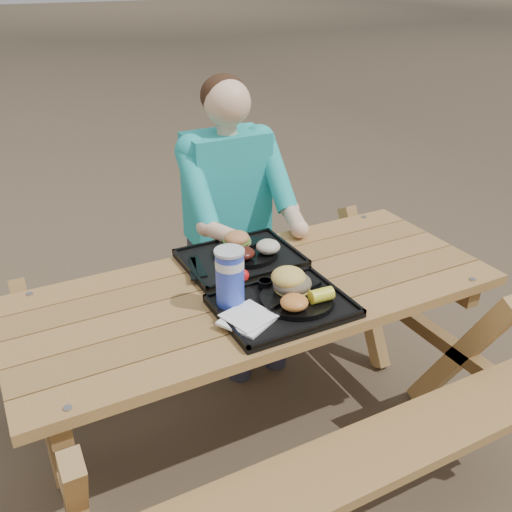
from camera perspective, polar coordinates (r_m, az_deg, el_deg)
name	(u,v)px	position (r m, az deg, el deg)	size (l,w,h in m)	color
ground	(256,437)	(2.57, 0.00, -17.66)	(60.00, 60.00, 0.00)	#999999
picnic_table	(256,368)	(2.32, 0.00, -11.12)	(1.80, 1.49, 0.75)	#999999
tray_near	(283,307)	(1.98, 2.69, -5.12)	(0.45, 0.35, 0.02)	black
tray_far	(241,259)	(2.28, -1.56, -0.33)	(0.45, 0.35, 0.02)	black
plate_near	(297,299)	(1.99, 4.15, -4.30)	(0.26, 0.26, 0.02)	black
plate_far	(246,252)	(2.30, -1.00, 0.38)	(0.26, 0.26, 0.02)	black
napkin_stack	(247,319)	(1.88, -0.90, -6.35)	(0.15, 0.15, 0.02)	white
soda_cup	(230,279)	(1.93, -2.62, -2.27)	(0.10, 0.10, 0.20)	#1A35C7
condiment_bbq	(265,284)	(2.06, 0.92, -2.82)	(0.05, 0.05, 0.03)	black
condiment_mustard	(282,282)	(2.08, 2.57, -2.66)	(0.05, 0.05, 0.03)	#D0CA17
sandwich	(293,274)	(1.99, 3.68, -1.77)	(0.13, 0.13, 0.13)	#F5C856
mac_cheese	(294,302)	(1.91, 3.85, -4.64)	(0.10, 0.10, 0.05)	orange
corn_cob	(321,295)	(1.95, 6.55, -3.92)	(0.08, 0.08, 0.05)	#FFF635
cutlery_far	(198,266)	(2.22, -5.80, -1.02)	(0.03, 0.18, 0.01)	black
burger	(237,235)	(2.31, -1.94, 2.09)	(0.11, 0.11, 0.09)	#CE8049
baked_beans	(243,253)	(2.22, -1.35, 0.29)	(0.10, 0.10, 0.04)	#4B160F
potato_salad	(268,247)	(2.26, 1.22, 0.94)	(0.10, 0.10, 0.05)	beige
diner	(229,232)	(2.81, -2.68, 2.46)	(0.48, 0.84, 1.28)	teal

